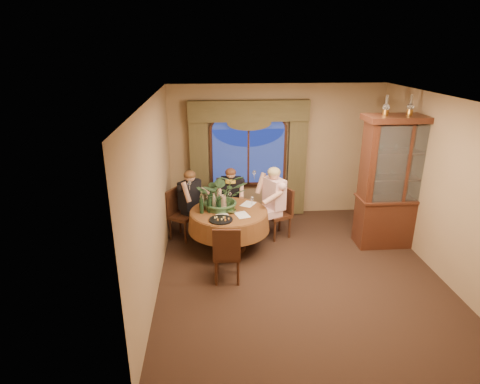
{
  "coord_description": "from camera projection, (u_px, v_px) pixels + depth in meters",
  "views": [
    {
      "loc": [
        -1.39,
        -5.69,
        3.53
      ],
      "look_at": [
        -0.89,
        0.87,
        1.1
      ],
      "focal_mm": 30.0,
      "sensor_mm": 36.0,
      "label": 1
    }
  ],
  "objects": [
    {
      "name": "window",
      "position": [
        248.0,
        157.0,
        8.43
      ],
      "size": [
        1.62,
        0.1,
        1.32
      ],
      "primitive_type": null,
      "color": "navy",
      "rests_on": "wall_back"
    },
    {
      "name": "tasting_paper_0",
      "position": [
        242.0,
        215.0,
        6.94
      ],
      "size": [
        0.29,
        0.35,
        0.0
      ],
      "primitive_type": "cube",
      "rotation": [
        0.0,
        0.0,
        0.29
      ],
      "color": "white",
      "rests_on": "dining_table"
    },
    {
      "name": "wine_glass_person_scarf",
      "position": [
        230.0,
        196.0,
        7.56
      ],
      "size": [
        0.07,
        0.07,
        0.18
      ],
      "primitive_type": null,
      "color": "silver",
      "rests_on": "dining_table"
    },
    {
      "name": "wine_glass_person_back",
      "position": [
        208.0,
        200.0,
        7.38
      ],
      "size": [
        0.07,
        0.07,
        0.18
      ],
      "primitive_type": null,
      "color": "silver",
      "rests_on": "dining_table"
    },
    {
      "name": "wine_bottle_4",
      "position": [
        202.0,
        200.0,
        7.16
      ],
      "size": [
        0.07,
        0.07,
        0.33
      ],
      "primitive_type": "cylinder",
      "color": "tan",
      "rests_on": "dining_table"
    },
    {
      "name": "olive_bowl",
      "position": [
        231.0,
        211.0,
        7.03
      ],
      "size": [
        0.17,
        0.17,
        0.05
      ],
      "primitive_type": "imported",
      "color": "#4B582D",
      "rests_on": "dining_table"
    },
    {
      "name": "cheese_platter",
      "position": [
        221.0,
        220.0,
        6.73
      ],
      "size": [
        0.4,
        0.4,
        0.02
      ],
      "primitive_type": "cylinder",
      "color": "black",
      "rests_on": "dining_table"
    },
    {
      "name": "tasting_paper_2",
      "position": [
        223.0,
        217.0,
        6.86
      ],
      "size": [
        0.26,
        0.33,
        0.0
      ],
      "primitive_type": "cube",
      "rotation": [
        0.0,
        0.0,
        0.19
      ],
      "color": "white",
      "rests_on": "dining_table"
    },
    {
      "name": "ceiling",
      "position": [
        307.0,
        99.0,
        5.68
      ],
      "size": [
        5.0,
        5.0,
        0.0
      ],
      "primitive_type": "plane",
      "rotation": [
        3.14,
        0.0,
        0.0
      ],
      "color": "white",
      "rests_on": "wall_back"
    },
    {
      "name": "person_back",
      "position": [
        190.0,
        203.0,
        7.7
      ],
      "size": [
        0.64,
        0.64,
        1.32
      ],
      "primitive_type": null,
      "rotation": [
        0.0,
        0.0,
        -2.3
      ],
      "color": "black",
      "rests_on": "floor"
    },
    {
      "name": "person_scarf",
      "position": [
        231.0,
        198.0,
        8.07
      ],
      "size": [
        0.49,
        0.45,
        1.26
      ],
      "primitive_type": null,
      "rotation": [
        0.0,
        0.0,
        -3.23
      ],
      "color": "black",
      "rests_on": "floor"
    },
    {
      "name": "chair_back",
      "position": [
        182.0,
        215.0,
        7.62
      ],
      "size": [
        0.57,
        0.57,
        0.96
      ],
      "primitive_type": "cube",
      "rotation": [
        0.0,
        0.0,
        -2.09
      ],
      "color": "black",
      "rests_on": "floor"
    },
    {
      "name": "wall_right",
      "position": [
        442.0,
        188.0,
        6.32
      ],
      "size": [
        0.0,
        5.0,
        5.0
      ],
      "primitive_type": "plane",
      "rotation": [
        1.57,
        0.0,
        -1.57
      ],
      "color": "#8F7450",
      "rests_on": "ground"
    },
    {
      "name": "wine_bottle_2",
      "position": [
        211.0,
        199.0,
        7.23
      ],
      "size": [
        0.07,
        0.07,
        0.33
      ],
      "primitive_type": "cylinder",
      "color": "black",
      "rests_on": "dining_table"
    },
    {
      "name": "wine_bottle_0",
      "position": [
        209.0,
        203.0,
        7.01
      ],
      "size": [
        0.07,
        0.07,
        0.33
      ],
      "primitive_type": "cylinder",
      "color": "black",
      "rests_on": "dining_table"
    },
    {
      "name": "oil_lamp_center",
      "position": [
        411.0,
        105.0,
        6.69
      ],
      "size": [
        0.11,
        0.11,
        0.34
      ],
      "primitive_type": null,
      "color": "#A5722D",
      "rests_on": "china_cabinet"
    },
    {
      "name": "person_pink",
      "position": [
        274.0,
        203.0,
        7.62
      ],
      "size": [
        0.64,
        0.66,
        1.41
      ],
      "primitive_type": null,
      "rotation": [
        0.0,
        0.0,
        -4.25
      ],
      "color": "beige",
      "rests_on": "floor"
    },
    {
      "name": "tasting_paper_1",
      "position": [
        248.0,
        204.0,
        7.42
      ],
      "size": [
        0.33,
        0.37,
        0.0
      ],
      "primitive_type": "cube",
      "rotation": [
        0.0,
        0.0,
        -0.54
      ],
      "color": "white",
      "rests_on": "dining_table"
    },
    {
      "name": "arched_transom",
      "position": [
        249.0,
        120.0,
        8.16
      ],
      "size": [
        1.6,
        0.06,
        0.44
      ],
      "primitive_type": null,
      "color": "navy",
      "rests_on": "wall_back"
    },
    {
      "name": "centerpiece_plant",
      "position": [
        222.0,
        177.0,
        7.06
      ],
      "size": [
        0.9,
        1.0,
        0.78
      ],
      "primitive_type": "imported",
      "color": "#345831",
      "rests_on": "dining_table"
    },
    {
      "name": "drapery_left",
      "position": [
        199.0,
        164.0,
        8.35
      ],
      "size": [
        0.38,
        0.14,
        2.32
      ],
      "primitive_type": "cube",
      "color": "#423B21",
      "rests_on": "floor"
    },
    {
      "name": "wine_bottle_5",
      "position": [
        219.0,
        203.0,
        7.02
      ],
      "size": [
        0.07,
        0.07,
        0.33
      ],
      "primitive_type": "cylinder",
      "color": "black",
      "rests_on": "dining_table"
    },
    {
      "name": "wine_bottle_1",
      "position": [
        214.0,
        202.0,
        7.09
      ],
      "size": [
        0.07,
        0.07,
        0.33
      ],
      "primitive_type": "cylinder",
      "color": "tan",
      "rests_on": "dining_table"
    },
    {
      "name": "oil_lamp_right",
      "position": [
        435.0,
        105.0,
        6.72
      ],
      "size": [
        0.11,
        0.11,
        0.34
      ],
      "primitive_type": null,
      "color": "#A5722D",
      "rests_on": "china_cabinet"
    },
    {
      "name": "oil_lamp_left",
      "position": [
        386.0,
        105.0,
        6.66
      ],
      "size": [
        0.11,
        0.11,
        0.34
      ],
      "primitive_type": null,
      "color": "#A5722D",
      "rests_on": "china_cabinet"
    },
    {
      "name": "chair_back_right",
      "position": [
        227.0,
        204.0,
        8.16
      ],
      "size": [
        0.42,
        0.42,
        0.96
      ],
      "primitive_type": "cube",
      "rotation": [
        0.0,
        0.0,
        -3.15
      ],
      "color": "black",
      "rests_on": "floor"
    },
    {
      "name": "floor",
      "position": [
        298.0,
        271.0,
        6.65
      ],
      "size": [
        5.0,
        5.0,
        0.0
      ],
      "primitive_type": "plane",
      "color": "black",
      "rests_on": "ground"
    },
    {
      "name": "drapery_right",
      "position": [
        297.0,
        162.0,
        8.5
      ],
      "size": [
        0.38,
        0.14,
        2.32
      ],
      "primitive_type": "cube",
      "color": "#423B21",
      "rests_on": "floor"
    },
    {
      "name": "wall_back",
      "position": [
        276.0,
        151.0,
        8.5
      ],
      "size": [
        4.5,
        0.0,
        4.5
      ],
      "primitive_type": "plane",
      "rotation": [
        1.57,
        0.0,
        0.0
      ],
      "color": "#8F7450",
      "rests_on": "ground"
    },
    {
      "name": "dining_table",
      "position": [
        229.0,
        230.0,
        7.26
      ],
      "size": [
        1.59,
        1.59,
        0.75
      ],
      "primitive_type": "cylinder",
      "rotation": [
        0.0,
        0.0,
        0.09
      ],
      "color": "maroon",
      "rests_on": "floor"
    },
    {
      "name": "chair_front_left",
      "position": [
        227.0,
        252.0,
        6.25
      ],
      "size": [
        0.45,
        0.45,
        0.96
      ],
      "primitive_type": "cube",
      "rotation": [
        0.0,
        0.0,
        -0.08
      ],
      "color": "black",
      "rests_on": "floor"
    },
    {
      "name": "stoneware_vase",
      "position": [
        223.0,
        202.0,
        7.16
      ],
      "size": [
        0.14,
        0.14,
        0.26
      ],
      "primitive_type": null,
      "color": "#9E7C60",
      "rests_on": "dining_table"
    },
    {
      "name": "swag_valance",
      "position": [
        249.0,
        111.0,
        8.01
      ],
      "size": [
        2.45,
        0.16,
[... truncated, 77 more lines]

